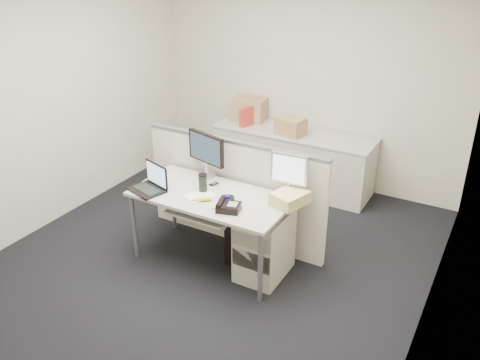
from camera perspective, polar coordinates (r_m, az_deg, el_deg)
The scene contains 27 objects.
floor at distance 5.16m, azimuth -3.08°, elevation -8.93°, with size 4.00×4.50×0.01m, color black.
wall_back at distance 6.46m, azimuth 7.53°, elevation 11.34°, with size 4.00×0.02×2.70m, color beige.
wall_left at distance 5.82m, azimuth -20.51°, elevation 8.35°, with size 0.02×4.50×2.70m, color beige.
wall_right at distance 3.91m, azimuth 22.07°, elevation -0.08°, with size 0.02×4.50×2.70m, color beige.
desk at distance 4.82m, azimuth -3.26°, elevation -2.36°, with size 1.50×0.75×0.73m.
keyboard_tray at distance 4.71m, azimuth -4.42°, elevation -3.73°, with size 0.62×0.32×0.02m, color #B0AFA6.
drawer_pedestal at distance 4.79m, azimuth 2.77°, elevation -7.22°, with size 0.40×0.55×0.65m, color #B1AC9B.
cubicle_partition at distance 5.21m, azimuth -0.61°, elevation -1.47°, with size 2.00×0.06×1.10m, color beige.
back_counter at distance 6.49m, azimuth 5.95°, elevation 2.26°, with size 2.00×0.60×0.72m, color #B1AC9B.
monitor_main at distance 5.05m, azimuth -3.80°, elevation 2.77°, with size 0.46×0.18×0.46m, color black.
monitor_small at distance 4.67m, azimuth 5.53°, elevation 0.44°, with size 0.35×0.17×0.43m, color #B7B7BC.
laptop at distance 4.88m, azimuth -10.53°, elevation 0.10°, with size 0.33×0.25×0.25m, color black.
trackball at distance 4.64m, azimuth -1.41°, elevation -2.23°, with size 0.13×0.13×0.05m, color black.
desk_phone at distance 4.50m, azimuth -1.28°, elevation -3.08°, with size 0.20×0.17×0.06m, color black.
paper_stack at distance 4.76m, azimuth -4.54°, elevation -1.79°, with size 0.20×0.26×0.01m, color white.
sticky_pad at distance 4.56m, azimuth -2.58°, elevation -3.01°, with size 0.08×0.08×0.01m, color yellow.
travel_mug at distance 4.81m, azimuth -4.19°, elevation -0.39°, with size 0.08×0.08×0.17m, color black.
banana at distance 4.67m, azimuth -4.27°, elevation -2.17°, with size 0.19×0.05×0.04m, color yellow.
cellphone at distance 4.98m, azimuth -2.95°, elevation -0.44°, with size 0.05×0.09×0.01m, color black.
manila_folders at distance 4.61m, azimuth 5.62°, elevation -2.03°, with size 0.25×0.31×0.12m, color tan.
keyboard at distance 4.70m, azimuth -3.65°, elevation -3.41°, with size 0.48×0.17×0.03m, color black.
pc_tower_desk at distance 5.11m, azimuth -0.02°, elevation -6.63°, with size 0.17×0.41×0.39m, color black.
pc_tower_spare_dark at distance 6.97m, azimuth -6.08°, elevation 2.51°, with size 0.17×0.42×0.39m, color black.
pc_tower_spare_silver at distance 7.19m, azimuth -3.29°, elevation 3.54°, with size 0.19×0.47×0.44m, color #B7B7BC.
cardboard_box_left at distance 6.70m, azimuth 1.05°, elevation 7.86°, with size 0.42×0.31×0.31m, color #A77454.
cardboard_box_right at distance 6.21m, azimuth 5.70°, elevation 5.93°, with size 0.33×0.26×0.24m, color #A77454.
red_binder at distance 6.51m, azimuth 1.03°, elevation 7.14°, with size 0.07×0.29×0.27m, color #B52C23.
Camera 1 is at (2.32, -3.56, 2.93)m, focal length 38.00 mm.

